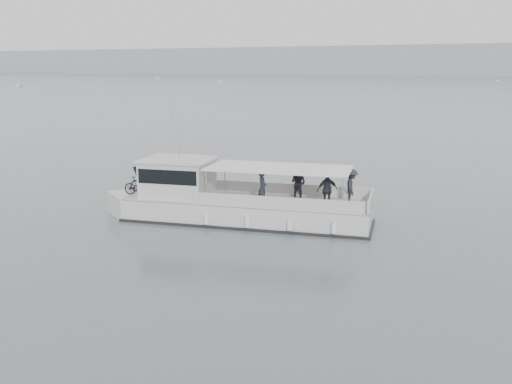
% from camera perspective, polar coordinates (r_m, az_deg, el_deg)
% --- Properties ---
extents(ground, '(1400.00, 1400.00, 0.00)m').
position_cam_1_polar(ground, '(29.38, 9.73, -3.11)').
color(ground, '#505B5E').
rests_on(ground, ground).
extents(tour_boat, '(14.37, 5.62, 5.99)m').
position_cam_1_polar(tour_boat, '(29.43, -3.23, -0.95)').
color(tour_boat, silver).
rests_on(tour_boat, ground).
extents(moored_fleet, '(450.02, 328.77, 9.21)m').
position_cam_1_polar(moored_fleet, '(227.94, 18.25, 9.90)').
color(moored_fleet, silver).
rests_on(moored_fleet, ground).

